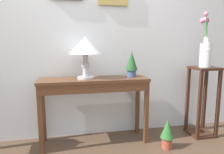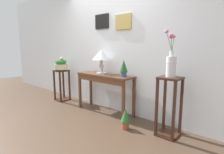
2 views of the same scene
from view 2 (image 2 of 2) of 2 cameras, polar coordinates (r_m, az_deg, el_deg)
The scene contains 10 objects.
ground_plane at distance 3.18m, azimuth -16.19°, elevation -15.38°, with size 12.00×12.00×0.01m, color #4C3828.
back_wall_with_art at distance 3.74m, azimuth 0.10°, elevation 10.82°, with size 9.00×0.13×2.80m.
console_table at distance 3.55m, azimuth -2.58°, elevation -1.02°, with size 1.26×0.38×0.78m.
table_lamp at distance 3.57m, azimuth -3.44°, elevation 6.59°, with size 0.36×0.36×0.47m.
potted_plant_on_console at distance 3.23m, azimuth 3.75°, elevation 3.03°, with size 0.15×0.15×0.30m.
pedestal_stand_left at distance 4.62m, azimuth -15.68°, elevation -2.55°, with size 0.31×0.31×0.76m.
planter_bowl_wide_left at distance 4.54m, azimuth -15.96°, elevation 3.79°, with size 0.33×0.33×0.32m.
pedestal_stand_right at distance 2.79m, azimuth 17.69°, elevation -9.06°, with size 0.31×0.31×0.89m.
flower_vase_tall_right at distance 2.66m, azimuth 18.35°, elevation 4.57°, with size 0.17×0.16×0.66m.
potted_plant_floor at distance 2.96m, azimuth 4.31°, elevation -12.82°, with size 0.15×0.15×0.35m.
Camera 2 is at (2.47, -1.51, 1.31)m, focal length 28.66 mm.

